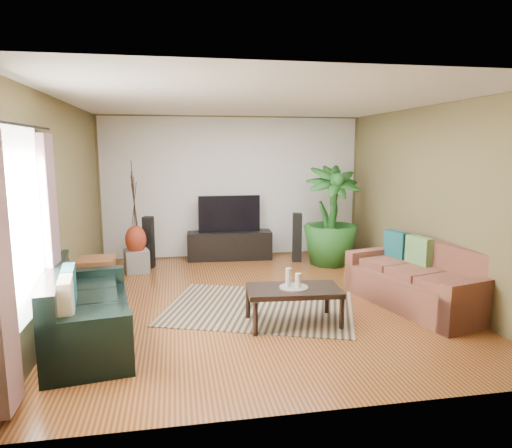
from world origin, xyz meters
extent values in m
plane|color=#985627|center=(0.00, 0.00, 0.00)|extent=(5.50, 5.50, 0.00)
plane|color=white|center=(0.00, 0.00, 2.70)|extent=(5.50, 5.50, 0.00)
plane|color=brown|center=(0.00, 2.75, 1.35)|extent=(5.00, 0.00, 5.00)
plane|color=brown|center=(0.00, -2.75, 1.35)|extent=(5.00, 0.00, 5.00)
plane|color=brown|center=(-2.50, 0.00, 1.35)|extent=(0.00, 5.50, 5.50)
plane|color=brown|center=(2.50, 0.00, 1.35)|extent=(0.00, 5.50, 5.50)
plane|color=white|center=(0.00, 2.74, 1.35)|extent=(4.90, 0.00, 4.90)
plane|color=white|center=(-2.48, -1.60, 1.40)|extent=(0.00, 1.80, 1.80)
cube|color=gray|center=(-2.43, -2.35, 1.15)|extent=(0.08, 0.35, 2.20)
cube|color=gray|center=(-2.43, -0.85, 1.15)|extent=(0.08, 0.35, 2.20)
cylinder|color=black|center=(-2.43, -1.60, 2.30)|extent=(0.03, 1.90, 0.03)
cube|color=black|center=(-2.06, -1.02, 0.42)|extent=(1.09, 2.01, 0.85)
cube|color=brown|center=(2.03, -0.58, 0.42)|extent=(1.35, 2.13, 0.85)
cube|color=#A1835E|center=(-0.04, -0.30, 0.01)|extent=(2.87, 2.44, 0.01)
cube|color=black|center=(0.26, -0.91, 0.23)|extent=(1.15, 0.69, 0.45)
cylinder|color=gray|center=(0.26, -0.91, 0.46)|extent=(0.34, 0.34, 0.02)
cylinder|color=beige|center=(0.20, -0.88, 0.58)|extent=(0.07, 0.07, 0.22)
cylinder|color=beige|center=(0.30, -0.95, 0.55)|extent=(0.07, 0.07, 0.17)
cylinder|color=white|center=(0.33, -0.85, 0.54)|extent=(0.07, 0.07, 0.14)
cube|color=black|center=(-0.10, 2.50, 0.27)|extent=(1.62, 0.57, 0.53)
cube|color=black|center=(-0.10, 2.50, 0.87)|extent=(1.17, 0.06, 0.69)
cube|color=black|center=(-1.58, 2.12, 0.46)|extent=(0.21, 0.22, 0.91)
cube|color=black|center=(1.11, 2.08, 0.46)|extent=(0.19, 0.21, 0.91)
imported|color=#1D521B|center=(1.66, 1.78, 0.89)|extent=(1.04, 1.04, 1.79)
cylinder|color=black|center=(1.66, 1.78, 0.13)|extent=(0.33, 0.33, 0.26)
cube|color=gray|center=(-1.78, 1.83, 0.19)|extent=(0.46, 0.46, 0.39)
ellipsoid|color=maroon|center=(-1.78, 1.83, 0.56)|extent=(0.35, 0.35, 0.49)
cube|color=brown|center=(-2.25, 0.66, 0.27)|extent=(0.53, 0.53, 0.54)
camera|label=1|loc=(-1.11, -5.99, 2.10)|focal=32.00mm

